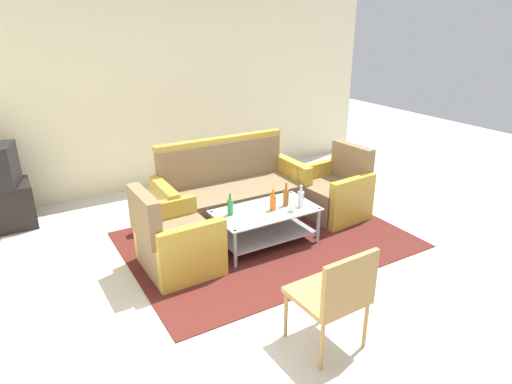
{
  "coord_description": "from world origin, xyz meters",
  "views": [
    {
      "loc": [
        -2.25,
        -3.0,
        2.33
      ],
      "look_at": [
        -0.11,
        0.61,
        0.65
      ],
      "focal_mm": 31.16,
      "sensor_mm": 36.0,
      "label": 1
    }
  ],
  "objects_px": {
    "couch": "(231,196)",
    "coffee_table": "(266,222)",
    "armchair_right": "(334,193)",
    "wicker_chair": "(336,292)",
    "bottle_green": "(230,207)",
    "bottle_brown": "(286,197)",
    "armchair_left": "(175,242)",
    "cup": "(293,207)",
    "bottle_clear": "(301,199)",
    "bottle_orange": "(273,202)"
  },
  "relations": [
    {
      "from": "couch",
      "to": "coffee_table",
      "type": "bearing_deg",
      "value": 92.19
    },
    {
      "from": "bottle_brown",
      "to": "coffee_table",
      "type": "bearing_deg",
      "value": 177.17
    },
    {
      "from": "bottle_green",
      "to": "bottle_orange",
      "type": "distance_m",
      "value": 0.46
    },
    {
      "from": "coffee_table",
      "to": "wicker_chair",
      "type": "height_order",
      "value": "wicker_chair"
    },
    {
      "from": "bottle_green",
      "to": "wicker_chair",
      "type": "bearing_deg",
      "value": -91.82
    },
    {
      "from": "wicker_chair",
      "to": "armchair_left",
      "type": "bearing_deg",
      "value": 107.37
    },
    {
      "from": "bottle_green",
      "to": "armchair_left",
      "type": "bearing_deg",
      "value": -174.54
    },
    {
      "from": "bottle_green",
      "to": "bottle_brown",
      "type": "distance_m",
      "value": 0.63
    },
    {
      "from": "armchair_right",
      "to": "armchair_left",
      "type": "bearing_deg",
      "value": 90.94
    },
    {
      "from": "couch",
      "to": "bottle_orange",
      "type": "bearing_deg",
      "value": 96.87
    },
    {
      "from": "armchair_left",
      "to": "bottle_green",
      "type": "height_order",
      "value": "armchair_left"
    },
    {
      "from": "bottle_clear",
      "to": "armchair_right",
      "type": "bearing_deg",
      "value": 24.33
    },
    {
      "from": "armchair_left",
      "to": "cup",
      "type": "distance_m",
      "value": 1.27
    },
    {
      "from": "bottle_green",
      "to": "wicker_chair",
      "type": "xyz_separation_m",
      "value": [
        -0.05,
        -1.72,
        -0.01
      ]
    },
    {
      "from": "bottle_brown",
      "to": "bottle_clear",
      "type": "bearing_deg",
      "value": -43.78
    },
    {
      "from": "armchair_right",
      "to": "coffee_table",
      "type": "xyz_separation_m",
      "value": [
        -1.13,
        -0.22,
        -0.02
      ]
    },
    {
      "from": "couch",
      "to": "bottle_orange",
      "type": "distance_m",
      "value": 0.81
    },
    {
      "from": "cup",
      "to": "bottle_green",
      "type": "bearing_deg",
      "value": 157.01
    },
    {
      "from": "wicker_chair",
      "to": "bottle_brown",
      "type": "bearing_deg",
      "value": 65.42
    },
    {
      "from": "bottle_clear",
      "to": "cup",
      "type": "xyz_separation_m",
      "value": [
        -0.13,
        -0.05,
        -0.04
      ]
    },
    {
      "from": "coffee_table",
      "to": "bottle_clear",
      "type": "height_order",
      "value": "bottle_clear"
    },
    {
      "from": "couch",
      "to": "wicker_chair",
      "type": "xyz_separation_m",
      "value": [
        -0.41,
        -2.38,
        0.18
      ]
    },
    {
      "from": "coffee_table",
      "to": "bottle_brown",
      "type": "xyz_separation_m",
      "value": [
        0.25,
        -0.01,
        0.24
      ]
    },
    {
      "from": "couch",
      "to": "bottle_brown",
      "type": "bearing_deg",
      "value": 110.13
    },
    {
      "from": "armchair_left",
      "to": "coffee_table",
      "type": "distance_m",
      "value": 1.01
    },
    {
      "from": "couch",
      "to": "bottle_green",
      "type": "relative_size",
      "value": 7.55
    },
    {
      "from": "bottle_brown",
      "to": "armchair_right",
      "type": "bearing_deg",
      "value": 14.97
    },
    {
      "from": "bottle_clear",
      "to": "bottle_brown",
      "type": "distance_m",
      "value": 0.16
    },
    {
      "from": "couch",
      "to": "bottle_green",
      "type": "bearing_deg",
      "value": 62.3
    },
    {
      "from": "armchair_left",
      "to": "coffee_table",
      "type": "bearing_deg",
      "value": 87.63
    },
    {
      "from": "coffee_table",
      "to": "wicker_chair",
      "type": "bearing_deg",
      "value": -104.78
    },
    {
      "from": "armchair_right",
      "to": "bottle_clear",
      "type": "xyz_separation_m",
      "value": [
        -0.77,
        -0.35,
        0.22
      ]
    },
    {
      "from": "couch",
      "to": "cup",
      "type": "distance_m",
      "value": 0.96
    },
    {
      "from": "armchair_right",
      "to": "bottle_brown",
      "type": "relative_size",
      "value": 3.24
    },
    {
      "from": "couch",
      "to": "armchair_right",
      "type": "xyz_separation_m",
      "value": [
        1.15,
        -0.52,
        -0.03
      ]
    },
    {
      "from": "armchair_right",
      "to": "wicker_chair",
      "type": "relative_size",
      "value": 1.01
    },
    {
      "from": "armchair_right",
      "to": "cup",
      "type": "bearing_deg",
      "value": 109.31
    },
    {
      "from": "bottle_clear",
      "to": "cup",
      "type": "relative_size",
      "value": 2.46
    },
    {
      "from": "couch",
      "to": "armchair_right",
      "type": "relative_size",
      "value": 2.13
    },
    {
      "from": "coffee_table",
      "to": "cup",
      "type": "bearing_deg",
      "value": -36.95
    },
    {
      "from": "bottle_green",
      "to": "armchair_right",
      "type": "bearing_deg",
      "value": 5.29
    },
    {
      "from": "armchair_left",
      "to": "coffee_table",
      "type": "height_order",
      "value": "armchair_left"
    },
    {
      "from": "couch",
      "to": "bottle_clear",
      "type": "xyz_separation_m",
      "value": [
        0.38,
        -0.87,
        0.19
      ]
    },
    {
      "from": "armchair_left",
      "to": "bottle_orange",
      "type": "xyz_separation_m",
      "value": [
        1.08,
        -0.06,
        0.21
      ]
    },
    {
      "from": "armchair_right",
      "to": "cup",
      "type": "relative_size",
      "value": 8.5
    },
    {
      "from": "armchair_left",
      "to": "bottle_green",
      "type": "bearing_deg",
      "value": 94.46
    },
    {
      "from": "coffee_table",
      "to": "bottle_brown",
      "type": "relative_size",
      "value": 4.19
    },
    {
      "from": "coffee_table",
      "to": "bottle_green",
      "type": "bearing_deg",
      "value": 167.33
    },
    {
      "from": "bottle_green",
      "to": "cup",
      "type": "height_order",
      "value": "bottle_green"
    },
    {
      "from": "coffee_table",
      "to": "bottle_orange",
      "type": "distance_m",
      "value": 0.24
    }
  ]
}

